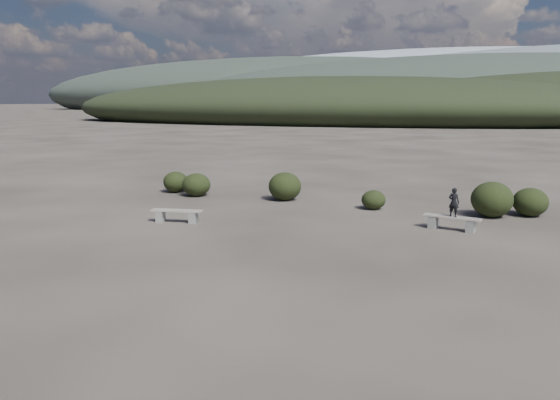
% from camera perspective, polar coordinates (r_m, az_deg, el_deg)
% --- Properties ---
extents(ground, '(1200.00, 1200.00, 0.00)m').
position_cam_1_polar(ground, '(13.68, -3.51, -7.12)').
color(ground, '#2E2824').
rests_on(ground, ground).
extents(bench_left, '(1.80, 0.71, 0.44)m').
position_cam_1_polar(bench_left, '(18.93, -10.75, -1.54)').
color(bench_left, gray).
rests_on(bench_left, ground).
extents(bench_right, '(1.84, 0.71, 0.45)m').
position_cam_1_polar(bench_right, '(18.35, 17.51, -2.19)').
color(bench_right, gray).
rests_on(bench_right, ground).
extents(seated_person, '(0.39, 0.30, 0.93)m').
position_cam_1_polar(seated_person, '(18.22, 17.70, -0.23)').
color(seated_person, black).
rests_on(seated_person, bench_right).
extents(shrub_a, '(1.22, 1.22, 1.00)m').
position_cam_1_polar(shrub_a, '(24.03, -8.73, 1.59)').
color(shrub_a, black).
rests_on(shrub_a, ground).
extents(shrub_b, '(1.37, 1.37, 1.18)m').
position_cam_1_polar(shrub_b, '(22.75, 0.51, 1.44)').
color(shrub_b, black).
rests_on(shrub_b, ground).
extents(shrub_c, '(0.92, 0.92, 0.74)m').
position_cam_1_polar(shrub_c, '(21.17, 9.75, 0.02)').
color(shrub_c, black).
rests_on(shrub_c, ground).
extents(shrub_d, '(1.45, 1.45, 1.27)m').
position_cam_1_polar(shrub_d, '(20.84, 21.27, 0.05)').
color(shrub_d, black).
rests_on(shrub_d, ground).
extents(shrub_e, '(1.23, 1.23, 1.03)m').
position_cam_1_polar(shrub_e, '(21.58, 24.70, -0.19)').
color(shrub_e, black).
rests_on(shrub_e, ground).
extents(shrub_f, '(1.11, 1.11, 0.94)m').
position_cam_1_polar(shrub_f, '(25.23, -10.84, 1.87)').
color(shrub_f, black).
rests_on(shrub_f, ground).
extents(mountain_ridges, '(500.00, 400.00, 56.00)m').
position_cam_1_polar(mountain_ridges, '(351.23, 19.21, 10.84)').
color(mountain_ridges, black).
rests_on(mountain_ridges, ground).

